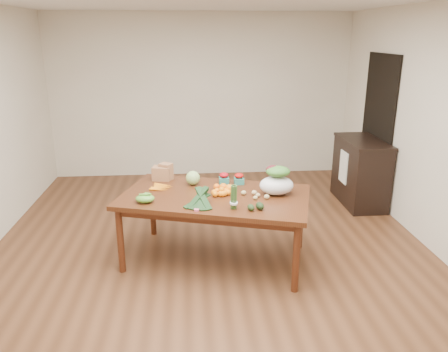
{
  "coord_description": "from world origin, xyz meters",
  "views": [
    {
      "loc": [
        -0.21,
        -4.37,
        2.35
      ],
      "look_at": [
        0.14,
        0.0,
        0.92
      ],
      "focal_mm": 35.0,
      "sensor_mm": 36.0,
      "label": 1
    }
  ],
  "objects": [
    {
      "name": "cabbage",
      "position": [
        -0.18,
        0.24,
        0.83
      ],
      "size": [
        0.16,
        0.16,
        0.16
      ],
      "primitive_type": "sphere",
      "color": "#A1C672",
      "rests_on": "dining_table"
    },
    {
      "name": "orange_b",
      "position": [
        0.14,
        0.02,
        0.79
      ],
      "size": [
        0.08,
        0.08,
        0.08
      ],
      "primitive_type": "sphere",
      "color": "orange",
      "rests_on": "dining_table"
    },
    {
      "name": "asparagus_bundle",
      "position": [
        0.2,
        -0.51,
        0.88
      ],
      "size": [
        0.11,
        0.13,
        0.26
      ],
      "primitive_type": null,
      "rotation": [
        0.15,
        0.0,
        -0.29
      ],
      "color": "#457837",
      "rests_on": "dining_table"
    },
    {
      "name": "avocado_a",
      "position": [
        0.35,
        -0.55,
        0.78
      ],
      "size": [
        0.09,
        0.11,
        0.06
      ],
      "primitive_type": "ellipsoid",
      "rotation": [
        0.0,
        0.0,
        0.3
      ],
      "color": "black",
      "rests_on": "dining_table"
    },
    {
      "name": "salad_bag",
      "position": [
        0.68,
        -0.14,
        0.89
      ],
      "size": [
        0.42,
        0.36,
        0.28
      ],
      "primitive_type": null,
      "rotation": [
        0.0,
        0.0,
        -0.29
      ],
      "color": "white",
      "rests_on": "dining_table"
    },
    {
      "name": "potato_c",
      "position": [
        0.48,
        -0.2,
        0.77
      ],
      "size": [
        0.05,
        0.04,
        0.04
      ],
      "primitive_type": "ellipsoid",
      "color": "tan",
      "rests_on": "dining_table"
    },
    {
      "name": "doorway_dark",
      "position": [
        2.48,
        1.6,
        1.05
      ],
      "size": [
        0.02,
        1.0,
        2.1
      ],
      "primitive_type": "cube",
      "color": "black",
      "rests_on": "floor"
    },
    {
      "name": "avocado_b",
      "position": [
        0.44,
        -0.53,
        0.79
      ],
      "size": [
        0.1,
        0.12,
        0.07
      ],
      "primitive_type": "ellipsoid",
      "rotation": [
        0.0,
        0.0,
        0.3
      ],
      "color": "black",
      "rests_on": "dining_table"
    },
    {
      "name": "potato_a",
      "position": [
        0.34,
        -0.13,
        0.77
      ],
      "size": [
        0.06,
        0.05,
        0.05
      ],
      "primitive_type": "ellipsoid",
      "color": "tan",
      "rests_on": "dining_table"
    },
    {
      "name": "orange_c",
      "position": [
        0.2,
        -0.03,
        0.79
      ],
      "size": [
        0.09,
        0.09,
        0.09
      ],
      "primitive_type": "sphere",
      "color": "orange",
      "rests_on": "dining_table"
    },
    {
      "name": "dining_table",
      "position": [
        0.04,
        -0.1,
        0.38
      ],
      "size": [
        2.15,
        1.58,
        0.75
      ],
      "primitive_type": "cube",
      "rotation": [
        0.0,
        0.0,
        -0.29
      ],
      "color": "#462010",
      "rests_on": "floor"
    },
    {
      "name": "carrots",
      "position": [
        -0.52,
        0.14,
        0.76
      ],
      "size": [
        0.27,
        0.27,
        0.03
      ],
      "primitive_type": null,
      "rotation": [
        0.0,
        0.0,
        -0.29
      ],
      "color": "orange",
      "rests_on": "dining_table"
    },
    {
      "name": "potato_b",
      "position": [
        0.44,
        -0.27,
        0.77
      ],
      "size": [
        0.05,
        0.04,
        0.04
      ],
      "primitive_type": "ellipsoid",
      "color": "tan",
      "rests_on": "dining_table"
    },
    {
      "name": "paper_bag",
      "position": [
        -0.54,
        0.44,
        0.85
      ],
      "size": [
        0.32,
        0.29,
        0.19
      ],
      "primitive_type": null,
      "rotation": [
        0.0,
        0.0,
        -0.29
      ],
      "color": "#A47149",
      "rests_on": "dining_table"
    },
    {
      "name": "floor",
      "position": [
        0.0,
        0.0,
        0.0
      ],
      "size": [
        6.0,
        6.0,
        0.0
      ],
      "primitive_type": "plane",
      "color": "brown",
      "rests_on": "ground"
    },
    {
      "name": "kale_bunch",
      "position": [
        -0.13,
        -0.43,
        0.83
      ],
      "size": [
        0.42,
        0.47,
        0.16
      ],
      "primitive_type": null,
      "rotation": [
        0.0,
        0.0,
        -0.29
      ],
      "color": "black",
      "rests_on": "dining_table"
    },
    {
      "name": "mandarin_cluster",
      "position": [
        0.11,
        -0.13,
        0.8
      ],
      "size": [
        0.22,
        0.22,
        0.1
      ],
      "primitive_type": null,
      "rotation": [
        0.0,
        0.0,
        -0.29
      ],
      "color": "#FF9E0F",
      "rests_on": "dining_table"
    },
    {
      "name": "potato_e",
      "position": [
        0.56,
        -0.27,
        0.77
      ],
      "size": [
        0.06,
        0.05,
        0.05
      ],
      "primitive_type": "ellipsoid",
      "color": "#D4B27A",
      "rests_on": "dining_table"
    },
    {
      "name": "snap_pea_bag",
      "position": [
        -0.67,
        -0.26,
        0.79
      ],
      "size": [
        0.19,
        0.14,
        0.09
      ],
      "primitive_type": "ellipsoid",
      "color": "#6FB13C",
      "rests_on": "dining_table"
    },
    {
      "name": "strawberry_basket_b",
      "position": [
        0.33,
        0.23,
        0.8
      ],
      "size": [
        0.13,
        0.13,
        0.1
      ],
      "primitive_type": null,
      "rotation": [
        0.0,
        0.0,
        -0.29
      ],
      "color": "red",
      "rests_on": "dining_table"
    },
    {
      "name": "potato_d",
      "position": [
        0.45,
        -0.13,
        0.77
      ],
      "size": [
        0.06,
        0.05,
        0.05
      ],
      "primitive_type": "ellipsoid",
      "color": "tan",
      "rests_on": "dining_table"
    },
    {
      "name": "strawberry_basket_a",
      "position": [
        0.16,
        0.26,
        0.8
      ],
      "size": [
        0.13,
        0.13,
        0.1
      ],
      "primitive_type": null,
      "rotation": [
        0.0,
        0.0,
        -0.29
      ],
      "color": "red",
      "rests_on": "dining_table"
    },
    {
      "name": "orange_a",
      "position": [
        0.07,
        0.05,
        0.79
      ],
      "size": [
        0.07,
        0.07,
        0.07
      ],
      "primitive_type": "sphere",
      "color": "orange",
      "rests_on": "dining_table"
    },
    {
      "name": "room_walls",
      "position": [
        0.0,
        0.0,
        1.35
      ],
      "size": [
        5.02,
        6.02,
        2.7
      ],
      "color": "silver",
      "rests_on": "floor"
    },
    {
      "name": "dish_towel",
      "position": [
        1.96,
        1.4,
        0.55
      ],
      "size": [
        0.02,
        0.28,
        0.45
      ],
      "primitive_type": "cube",
      "color": "white",
      "rests_on": "cabinet"
    },
    {
      "name": "cabinet",
      "position": [
        2.22,
        1.41,
        0.47
      ],
      "size": [
        0.52,
        1.02,
        0.94
      ],
      "primitive_type": "cube",
      "color": "black",
      "rests_on": "floor"
    }
  ]
}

